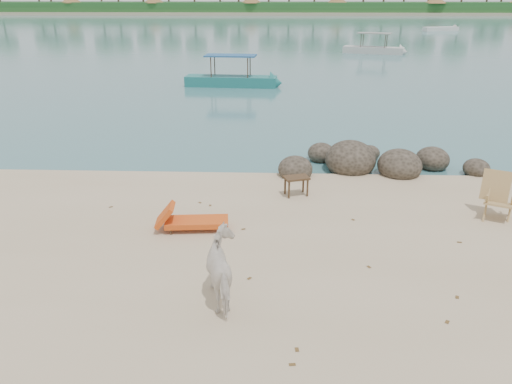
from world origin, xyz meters
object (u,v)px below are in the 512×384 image
(boulders, at_px, (369,163))
(deck_chair, at_px, (500,198))
(lounge_chair, at_px, (197,220))
(boat_near, at_px, (231,60))
(side_table, at_px, (296,187))
(cow, at_px, (226,271))

(boulders, height_order, deck_chair, deck_chair)
(boulders, distance_m, lounge_chair, 6.40)
(boulders, relative_size, lounge_chair, 3.58)
(lounge_chair, height_order, boat_near, boat_near)
(side_table, bearing_deg, lounge_chair, -155.53)
(lounge_chair, bearing_deg, boulders, 38.54)
(side_table, bearing_deg, boulders, 26.21)
(boulders, bearing_deg, boat_near, 110.31)
(deck_chair, relative_size, boat_near, 0.18)
(boulders, bearing_deg, deck_chair, -55.97)
(cow, bearing_deg, boat_near, -103.33)
(side_table, relative_size, deck_chair, 0.59)
(boulders, relative_size, boat_near, 1.06)
(boulders, bearing_deg, side_table, -135.36)
(boulders, xyz_separation_m, cow, (-3.69, -7.17, 0.37))
(cow, xyz_separation_m, lounge_chair, (-0.93, 2.75, -0.33))
(side_table, bearing_deg, cow, -124.22)
(deck_chair, distance_m, boat_near, 20.15)
(side_table, xyz_separation_m, lounge_chair, (-2.31, -2.15, 0.01))
(deck_chair, bearing_deg, lounge_chair, -146.39)
(deck_chair, bearing_deg, boat_near, 139.78)
(boulders, xyz_separation_m, side_table, (-2.31, -2.28, 0.04))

